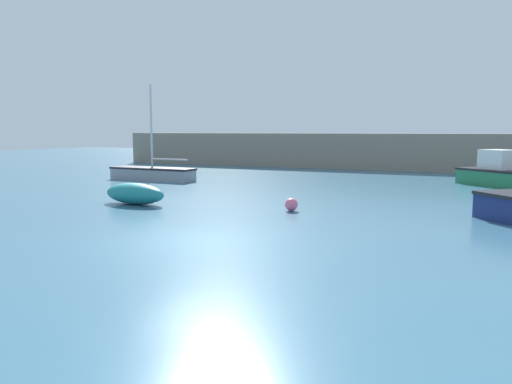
{
  "coord_description": "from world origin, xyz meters",
  "views": [
    {
      "loc": [
        7.59,
        -11.87,
        3.13
      ],
      "look_at": [
        -1.58,
        8.03,
        0.41
      ],
      "focal_mm": 35.0,
      "sensor_mm": 36.0,
      "label": 1
    }
  ],
  "objects_px": {
    "cabin_cruiser_white": "(502,174)",
    "sailboat_tall_mast": "(153,173)",
    "mooring_buoy_pink": "(291,204)",
    "rowboat_blue_near": "(135,194)"
  },
  "relations": [
    {
      "from": "sailboat_tall_mast",
      "to": "mooring_buoy_pink",
      "type": "height_order",
      "value": "sailboat_tall_mast"
    },
    {
      "from": "cabin_cruiser_white",
      "to": "rowboat_blue_near",
      "type": "distance_m",
      "value": 20.19
    },
    {
      "from": "cabin_cruiser_white",
      "to": "sailboat_tall_mast",
      "type": "bearing_deg",
      "value": -123.68
    },
    {
      "from": "sailboat_tall_mast",
      "to": "cabin_cruiser_white",
      "type": "relative_size",
      "value": 1.15
    },
    {
      "from": "sailboat_tall_mast",
      "to": "rowboat_blue_near",
      "type": "distance_m",
      "value": 10.48
    },
    {
      "from": "rowboat_blue_near",
      "to": "mooring_buoy_pink",
      "type": "bearing_deg",
      "value": 13.27
    },
    {
      "from": "rowboat_blue_near",
      "to": "mooring_buoy_pink",
      "type": "relative_size",
      "value": 6.07
    },
    {
      "from": "cabin_cruiser_white",
      "to": "rowboat_blue_near",
      "type": "height_order",
      "value": "cabin_cruiser_white"
    },
    {
      "from": "sailboat_tall_mast",
      "to": "mooring_buoy_pink",
      "type": "xyz_separation_m",
      "value": [
        12.29,
        -7.74,
        -0.19
      ]
    },
    {
      "from": "cabin_cruiser_white",
      "to": "mooring_buoy_pink",
      "type": "distance_m",
      "value": 15.17
    }
  ]
}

